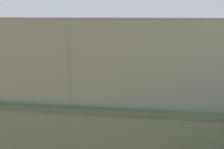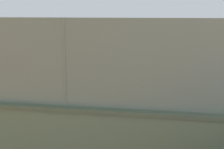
{
  "view_description": "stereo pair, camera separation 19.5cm",
  "coord_description": "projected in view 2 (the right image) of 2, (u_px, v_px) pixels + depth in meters",
  "views": [
    {
      "loc": [
        -1.03,
        14.98,
        3.34
      ],
      "look_at": [
        0.16,
        4.73,
        1.22
      ],
      "focal_mm": 49.65,
      "sensor_mm": 36.0,
      "label": 1
    },
    {
      "loc": [
        -1.23,
        14.95,
        3.34
      ],
      "look_at": [
        0.16,
        4.73,
        1.22
      ],
      "focal_mm": 49.65,
      "sensor_mm": 36.0,
      "label": 2
    }
  ],
  "objects": [
    {
      "name": "ground_plane",
      "position": [
        128.0,
        80.0,
        15.34
      ],
      "size": [
        260.0,
        260.0,
        0.0
      ],
      "primitive_type": "plane",
      "color": "#B27247"
    },
    {
      "name": "perimeter_wall",
      "position": [
        151.0,
        148.0,
        5.9
      ],
      "size": [
        23.92,
        1.33,
        1.53
      ],
      "color": "slate",
      "rests_on": "ground_plane"
    },
    {
      "name": "fence_panel_on_wall",
      "position": [
        154.0,
        65.0,
        5.58
      ],
      "size": [
        23.49,
        0.97,
        1.69
      ],
      "color": "gray",
      "rests_on": "perimeter_wall"
    },
    {
      "name": "player_at_service_line",
      "position": [
        9.0,
        66.0,
        13.35
      ],
      "size": [
        0.79,
        1.3,
        1.71
      ],
      "color": "navy",
      "rests_on": "ground_plane"
    },
    {
      "name": "player_foreground_swinging",
      "position": [
        66.0,
        61.0,
        15.22
      ],
      "size": [
        0.82,
        1.11,
        1.57
      ],
      "color": "#B2B2B2",
      "rests_on": "ground_plane"
    }
  ]
}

